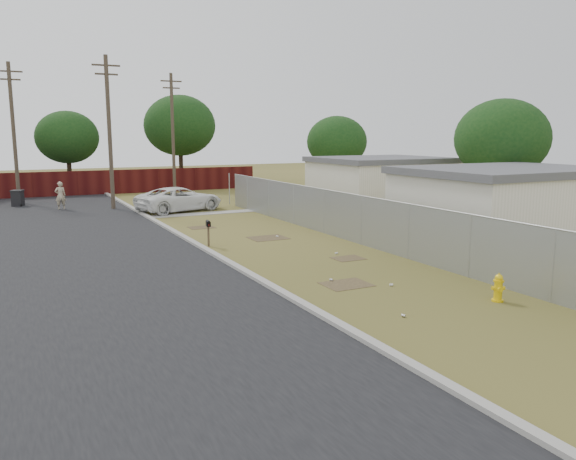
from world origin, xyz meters
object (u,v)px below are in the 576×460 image
fire_hydrant (498,288)px  trash_bin (18,198)px  mailbox (208,226)px  pickup_truck (180,199)px  pedestrian (60,196)px

fire_hydrant → trash_bin: trash_bin is taller
fire_hydrant → mailbox: size_ratio=0.74×
fire_hydrant → pickup_truck: size_ratio=0.15×
mailbox → trash_bin: 18.73m
fire_hydrant → mailbox: mailbox is taller
mailbox → pickup_truck: bearing=79.9°
mailbox → pedestrian: pedestrian is taller
fire_hydrant → mailbox: (-4.51, 10.72, 0.47)m
pickup_truck → trash_bin: 10.82m
mailbox → pickup_truck: size_ratio=0.21×
pickup_truck → pedestrian: bearing=40.0°
pedestrian → trash_bin: pedestrian is taller
trash_bin → pedestrian: bearing=-51.8°
fire_hydrant → pedestrian: size_ratio=0.47×
pickup_truck → fire_hydrant: bearing=169.3°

